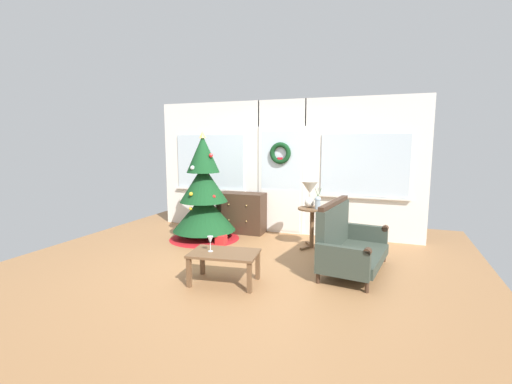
# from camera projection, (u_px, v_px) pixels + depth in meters

# --- Properties ---
(ground_plane) EXTENTS (6.76, 6.76, 0.00)m
(ground_plane) POSITION_uv_depth(u_px,v_px,m) (239.00, 266.00, 5.11)
(ground_plane) COLOR #996B42
(back_wall_with_door) EXTENTS (5.20, 0.19, 2.55)m
(back_wall_with_door) POSITION_uv_depth(u_px,v_px,m) (281.00, 167.00, 6.86)
(back_wall_with_door) COLOR white
(back_wall_with_door) RESTS_ON ground
(christmas_tree) EXTENTS (1.28, 1.28, 1.95)m
(christmas_tree) POSITION_uv_depth(u_px,v_px,m) (204.00, 199.00, 6.45)
(christmas_tree) COLOR #4C331E
(christmas_tree) RESTS_ON ground
(dresser_cabinet) EXTENTS (0.91, 0.46, 0.78)m
(dresser_cabinet) POSITION_uv_depth(u_px,v_px,m) (242.00, 213.00, 6.96)
(dresser_cabinet) COLOR #3D281C
(dresser_cabinet) RESTS_ON ground
(settee_sofa) EXTENTS (0.88, 1.45, 0.96)m
(settee_sofa) POSITION_uv_depth(u_px,v_px,m) (347.00, 244.00, 4.89)
(settee_sofa) COLOR #3D281C
(settee_sofa) RESTS_ON ground
(side_table) EXTENTS (0.50, 0.48, 0.68)m
(side_table) POSITION_uv_depth(u_px,v_px,m) (312.00, 219.00, 5.93)
(side_table) COLOR brown
(side_table) RESTS_ON ground
(table_lamp) EXTENTS (0.28, 0.28, 0.44)m
(table_lamp) POSITION_uv_depth(u_px,v_px,m) (310.00, 191.00, 5.92)
(table_lamp) COLOR silver
(table_lamp) RESTS_ON side_table
(flower_vase) EXTENTS (0.11, 0.10, 0.35)m
(flower_vase) POSITION_uv_depth(u_px,v_px,m) (318.00, 202.00, 5.80)
(flower_vase) COLOR #99ADBC
(flower_vase) RESTS_ON side_table
(coffee_table) EXTENTS (0.90, 0.62, 0.40)m
(coffee_table) POSITION_uv_depth(u_px,v_px,m) (224.00, 257.00, 4.45)
(coffee_table) COLOR brown
(coffee_table) RESTS_ON ground
(wine_glass) EXTENTS (0.08, 0.08, 0.20)m
(wine_glass) POSITION_uv_depth(u_px,v_px,m) (210.00, 240.00, 4.45)
(wine_glass) COLOR silver
(wine_glass) RESTS_ON coffee_table
(gift_box) EXTENTS (0.17, 0.15, 0.17)m
(gift_box) POSITION_uv_depth(u_px,v_px,m) (221.00, 240.00, 6.13)
(gift_box) COLOR red
(gift_box) RESTS_ON ground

